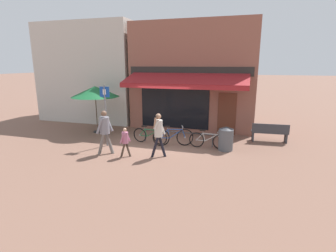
# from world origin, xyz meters

# --- Properties ---
(ground_plane) EXTENTS (160.00, 160.00, 0.00)m
(ground_plane) POSITION_xyz_m (0.00, 0.00, 0.00)
(ground_plane) COLOR brown
(shop_front) EXTENTS (6.67, 4.73, 5.67)m
(shop_front) POSITION_xyz_m (0.81, 4.06, 2.83)
(shop_front) COLOR #8E5647
(shop_front) RESTS_ON ground_plane
(neighbour_building) EXTENTS (6.14, 4.00, 5.89)m
(neighbour_building) POSITION_xyz_m (-5.80, 4.58, 2.95)
(neighbour_building) COLOR beige
(neighbour_building) RESTS_ON ground_plane
(bike_rack_rail) EXTENTS (3.21, 0.04, 0.57)m
(bike_rack_rail) POSITION_xyz_m (0.88, 0.23, 0.47)
(bike_rack_rail) COLOR #47494F
(bike_rack_rail) RESTS_ON ground_plane
(bicycle_green) EXTENTS (1.69, 0.52, 0.81)m
(bicycle_green) POSITION_xyz_m (-0.34, -0.06, 0.36)
(bicycle_green) COLOR black
(bicycle_green) RESTS_ON ground_plane
(bicycle_blue) EXTENTS (1.69, 0.77, 0.89)m
(bicycle_blue) POSITION_xyz_m (0.76, -0.07, 0.40)
(bicycle_blue) COLOR black
(bicycle_blue) RESTS_ON ground_plane
(bicycle_silver) EXTENTS (1.66, 0.52, 0.79)m
(bicycle_silver) POSITION_xyz_m (2.28, 0.03, 0.35)
(bicycle_silver) COLOR black
(bicycle_silver) RESTS_ON ground_plane
(pedestrian_adult) EXTENTS (0.56, 0.54, 1.71)m
(pedestrian_adult) POSITION_xyz_m (0.61, -1.58, 1.06)
(pedestrian_adult) COLOR black
(pedestrian_adult) RESTS_ON ground_plane
(pedestrian_child) EXTENTS (0.39, 0.40, 1.16)m
(pedestrian_child) POSITION_xyz_m (-0.61, -1.95, 0.70)
(pedestrian_child) COLOR #47382D
(pedestrian_child) RESTS_ON ground_plane
(pedestrian_second_adult) EXTENTS (0.60, 0.62, 1.76)m
(pedestrian_second_adult) POSITION_xyz_m (-1.52, -1.86, 1.06)
(pedestrian_second_adult) COLOR slate
(pedestrian_second_adult) RESTS_ON ground_plane
(litter_bin) EXTENTS (0.61, 0.61, 1.01)m
(litter_bin) POSITION_xyz_m (3.01, -0.01, 0.51)
(litter_bin) COLOR #515459
(litter_bin) RESTS_ON ground_plane
(parking_sign) EXTENTS (0.44, 0.07, 2.64)m
(parking_sign) POSITION_xyz_m (-2.00, -0.90, 1.60)
(parking_sign) COLOR slate
(parking_sign) RESTS_ON ground_plane
(cafe_parasol) EXTENTS (2.41, 2.41, 2.41)m
(cafe_parasol) POSITION_xyz_m (-3.68, 1.02, 2.13)
(cafe_parasol) COLOR #4C3D2D
(cafe_parasol) RESTS_ON ground_plane
(park_bench) EXTENTS (1.63, 0.55, 0.87)m
(park_bench) POSITION_xyz_m (4.83, 1.77, 0.46)
(park_bench) COLOR #38383D
(park_bench) RESTS_ON ground_plane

